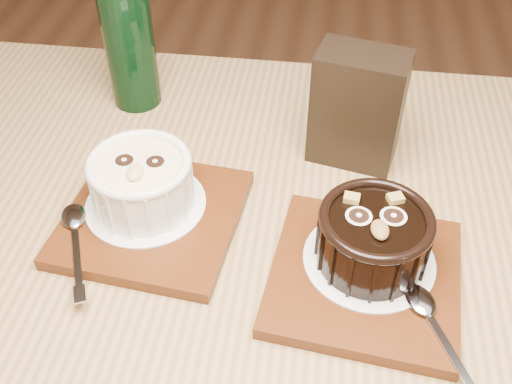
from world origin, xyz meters
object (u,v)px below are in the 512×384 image
Objects in this scene: tray_left at (153,218)px; ramekin_white at (142,180)px; tray_right at (364,277)px; green_bottle at (129,39)px; table at (232,321)px; condiment_stand at (357,108)px; ramekin_dark at (374,236)px.

tray_left is 0.05m from ramekin_white.
green_bottle is (-0.31, 0.27, 0.08)m from tray_right.
table is at bearing -35.89° from ramekin_white.
ramekin_white reaches higher than tray_left.
tray_left is 1.00× the size of tray_right.
table is 0.28m from condiment_stand.
condiment_stand is 0.59× the size of green_bottle.
condiment_stand is at bearing 27.21° from ramekin_white.
ramekin_dark is (0.00, 0.02, 0.04)m from tray_right.
condiment_stand is 0.30m from green_bottle.
condiment_stand reaches higher than ramekin_white.
table is at bearing 179.98° from ramekin_dark.
tray_left is 0.25m from green_bottle.
ramekin_dark is 0.18m from condiment_stand.
table is 8.58× the size of condiment_stand.
green_bottle reaches higher than condiment_stand.
condiment_stand is (-0.02, 0.18, 0.02)m from ramekin_dark.
condiment_stand is (-0.02, 0.19, 0.06)m from tray_right.
table is 5.04× the size of green_bottle.
tray_left reaches higher than table.
ramekin_white is 0.23m from green_bottle.
tray_left is 0.24m from ramekin_dark.
tray_right is 1.29× the size of condiment_stand.
table is 0.17m from tray_right.
condiment_stand is at bearing 34.40° from tray_left.
green_bottle is at bearing 122.08° from table.
table is 6.68× the size of tray_left.
green_bottle is (-0.29, 0.08, 0.02)m from condiment_stand.
condiment_stand is at bearing -15.28° from green_bottle.
ramekin_dark is 0.40m from green_bottle.
condiment_stand is (0.22, 0.13, 0.02)m from ramekin_white.
ramekin_white is 0.60× the size of tray_right.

